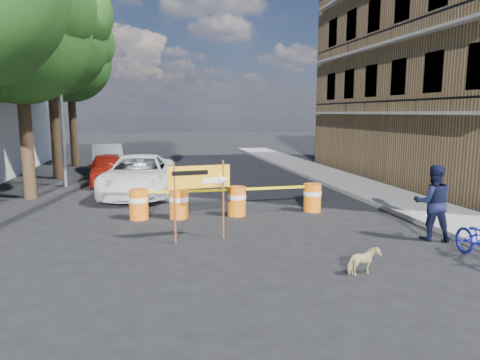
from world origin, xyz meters
name	(u,v)px	position (x,y,z in m)	size (l,w,h in m)	color
ground	(253,242)	(0.00, 0.00, 0.00)	(120.00, 120.00, 0.00)	black
sidewalk_east	(365,188)	(6.20, 6.00, 0.07)	(2.40, 40.00, 0.15)	gray
apartment_building	(464,51)	(12.00, 8.00, 6.00)	(8.00, 16.00, 12.00)	#95754C
tree_mid_a	(20,31)	(-6.74, 7.00, 6.01)	(5.25, 5.00, 8.68)	#332316
tree_mid_b	(50,35)	(-6.73, 12.00, 6.71)	(5.67, 5.40, 9.62)	#332316
tree_far	(70,59)	(-6.74, 17.00, 6.22)	(5.04, 4.80, 8.84)	#332316
streetlamp	(61,83)	(-5.93, 9.50, 4.38)	(1.25, 0.18, 8.00)	gray
barrel_far_left	(139,204)	(-2.79, 2.99, 0.47)	(0.58, 0.58, 0.90)	orange
barrel_mid_left	(179,203)	(-1.61, 2.84, 0.47)	(0.58, 0.58, 0.90)	orange
barrel_mid_right	(237,201)	(0.17, 2.82, 0.47)	(0.58, 0.58, 0.90)	orange
barrel_far_right	(312,197)	(2.67, 2.87, 0.47)	(0.58, 0.58, 0.90)	orange
detour_sign	(208,182)	(-1.05, 0.42, 1.47)	(1.55, 0.32, 2.00)	#592D19
pedestrian	(433,203)	(4.43, -0.70, 0.95)	(0.92, 0.72, 1.90)	black
dog	(364,261)	(1.62, -2.53, 0.28)	(0.30, 0.66, 0.56)	tan
suv_white	(139,175)	(-2.86, 7.05, 0.76)	(2.52, 5.47, 1.52)	white
sedan_red	(108,168)	(-4.29, 10.02, 0.68)	(1.62, 4.02, 1.37)	#99180C
sedan_silver	(107,158)	(-4.68, 14.22, 0.73)	(1.55, 4.43, 1.46)	#BBBDC3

